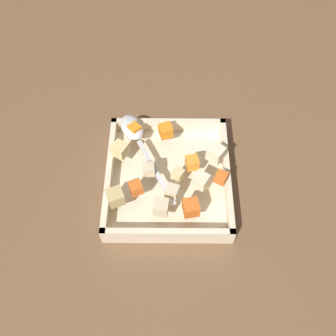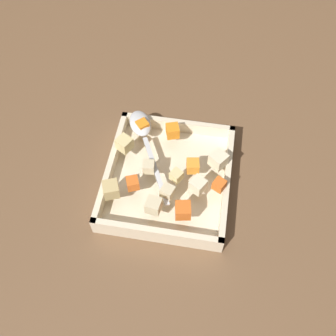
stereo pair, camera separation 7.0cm
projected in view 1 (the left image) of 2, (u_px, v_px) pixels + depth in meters
The scene contains 17 objects.
ground_plane at pixel (165, 176), 0.87m from camera, with size 4.00×4.00×0.00m, color brown.
baking_dish at pixel (168, 179), 0.85m from camera, with size 0.28×0.26×0.05m.
carrot_chunk_near_right at pixel (221, 178), 0.80m from camera, with size 0.02×0.02×0.02m, color orange.
carrot_chunk_center at pixel (191, 208), 0.75m from camera, with size 0.03×0.03×0.03m, color orange.
carrot_chunk_mid_right at pixel (136, 188), 0.78m from camera, with size 0.02×0.02×0.02m, color orange.
carrot_chunk_front_center at pixel (135, 130), 0.86m from camera, with size 0.02×0.02×0.02m, color orange.
carrot_chunk_corner_ne at pixel (168, 131), 0.86m from camera, with size 0.03×0.03×0.03m, color orange.
carrot_chunk_far_right at pixel (192, 163), 0.81m from camera, with size 0.03×0.03×0.03m, color orange.
potato_chunk_back_center at pixel (161, 207), 0.76m from camera, with size 0.03×0.03×0.03m, color beige.
potato_chunk_heap_side at pixel (178, 174), 0.80m from camera, with size 0.02×0.02×0.02m, color #E0CC89.
potato_chunk_mid_left at pixel (201, 181), 0.79m from camera, with size 0.03×0.03×0.03m, color beige.
potato_chunk_near_left at pixel (216, 153), 0.82m from camera, with size 0.03×0.03×0.03m, color beige.
potato_chunk_near_spoon at pixel (149, 169), 0.81m from camera, with size 0.02×0.02×0.02m, color beige.
potato_chunk_rim_edge at pixel (120, 150), 0.83m from camera, with size 0.03×0.03×0.03m, color #E0CC89.
potato_chunk_corner_sw at pixel (115, 197), 0.77m from camera, with size 0.03×0.03×0.03m, color tan.
potato_chunk_corner_se at pixel (172, 191), 0.78m from camera, with size 0.02×0.02×0.02m, color beige.
serving_spoon at pixel (134, 132), 0.86m from camera, with size 0.24×0.14×0.02m.
Camera 1 is at (0.46, 0.01, 0.74)m, focal length 41.81 mm.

